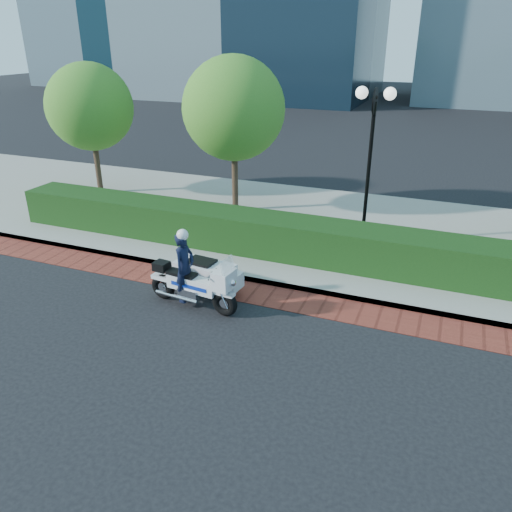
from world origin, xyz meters
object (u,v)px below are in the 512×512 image
at_px(police_motorcycle, 197,275).
at_px(tree_a, 90,107).
at_px(lamppost, 371,143).
at_px(tree_b, 234,109).

bearing_deg(police_motorcycle, tree_a, 147.06).
distance_m(lamppost, tree_b, 4.71).
height_order(tree_b, police_motorcycle, tree_b).
relative_size(tree_b, police_motorcycle, 2.18).
xyz_separation_m(tree_a, police_motorcycle, (7.11, -5.74, -2.60)).
bearing_deg(tree_b, police_motorcycle, -74.34).
bearing_deg(lamppost, tree_b, 163.89).
relative_size(lamppost, police_motorcycle, 1.88).
bearing_deg(lamppost, police_motorcycle, -123.09).
xyz_separation_m(lamppost, police_motorcycle, (-2.89, -4.44, -2.34)).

